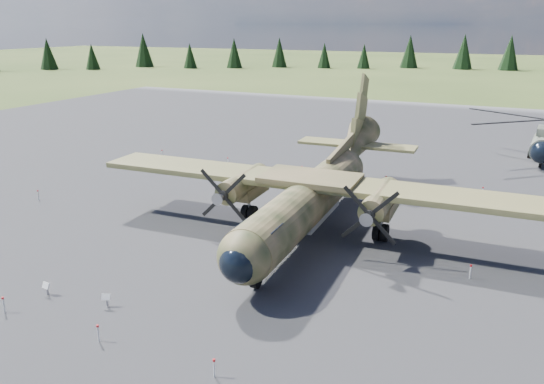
% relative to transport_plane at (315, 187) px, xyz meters
% --- Properties ---
extents(ground, '(500.00, 500.00, 0.00)m').
position_rel_transport_plane_xyz_m(ground, '(-5.83, -3.78, -2.92)').
color(ground, '#55612B').
rests_on(ground, ground).
extents(apron, '(120.00, 120.00, 0.04)m').
position_rel_transport_plane_xyz_m(apron, '(-5.83, 6.22, -2.92)').
color(apron, '#5D5C62').
rests_on(apron, ground).
extents(transport_plane, '(30.78, 27.98, 10.16)m').
position_rel_transport_plane_xyz_m(transport_plane, '(0.00, 0.00, 0.00)').
color(transport_plane, '#323A1F').
rests_on(transport_plane, ground).
extents(info_placard_left, '(0.48, 0.25, 0.73)m').
position_rel_transport_plane_xyz_m(info_placard_left, '(-9.32, -15.10, -2.43)').
color(info_placard_left, gray).
rests_on(info_placard_left, ground).
extents(info_placard_right, '(0.49, 0.33, 0.71)m').
position_rel_transport_plane_xyz_m(info_placard_right, '(-5.63, -14.72, -2.44)').
color(info_placard_right, gray).
rests_on(info_placard_right, ground).
extents(barrier_fence, '(33.12, 29.62, 0.85)m').
position_rel_transport_plane_xyz_m(barrier_fence, '(-6.30, -3.86, -2.41)').
color(barrier_fence, silver).
rests_on(barrier_fence, ground).
extents(treeline, '(319.53, 315.24, 11.00)m').
position_rel_transport_plane_xyz_m(treeline, '(-5.85, -6.47, 1.89)').
color(treeline, black).
rests_on(treeline, ground).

